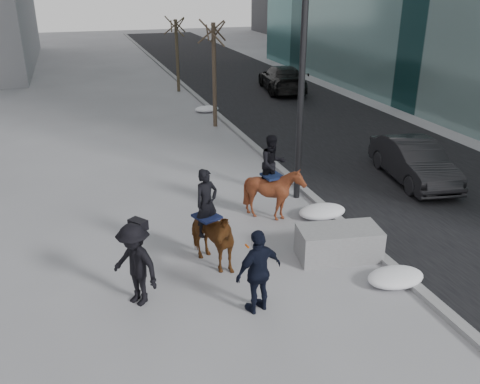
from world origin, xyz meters
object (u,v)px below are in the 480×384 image
object	(u,v)px
mounted_left	(209,232)
mounted_right	(274,186)
planter	(339,243)
car_near	(414,161)

from	to	relation	value
mounted_left	mounted_right	size ratio (longest dim) A/B	0.99
planter	car_near	bearing A→B (deg)	38.43
planter	mounted_left	distance (m)	3.06
mounted_left	mounted_right	bearing A→B (deg)	39.40
car_near	mounted_right	bearing A→B (deg)	-157.90
planter	car_near	size ratio (longest dim) A/B	0.46
car_near	mounted_right	size ratio (longest dim) A/B	1.75
car_near	mounted_left	bearing A→B (deg)	-148.65
car_near	mounted_left	world-z (taller)	mounted_left
car_near	mounted_right	world-z (taller)	mounted_right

